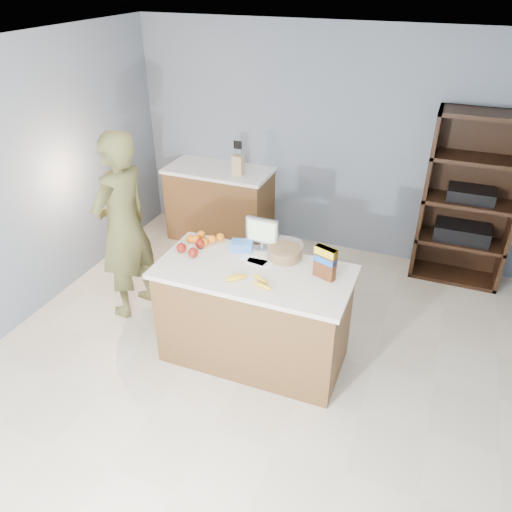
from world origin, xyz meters
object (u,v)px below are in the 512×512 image
at_px(person, 123,227).
at_px(cereal_box, 325,261).
at_px(counter_peninsula, 254,319).
at_px(shelving_unit, 469,203).
at_px(tv, 262,232).

height_order(person, cereal_box, person).
height_order(counter_peninsula, shelving_unit, shelving_unit).
height_order(shelving_unit, person, shelving_unit).
bearing_deg(shelving_unit, counter_peninsula, -127.11).
bearing_deg(counter_peninsula, person, 170.05).
bearing_deg(cereal_box, person, 175.70).
distance_m(shelving_unit, person, 3.44).
height_order(counter_peninsula, cereal_box, cereal_box).
bearing_deg(counter_peninsula, tv, 99.75).
bearing_deg(shelving_unit, person, -148.38).
xyz_separation_m(counter_peninsula, person, (-1.38, 0.24, 0.48)).
bearing_deg(person, counter_peninsula, 87.90).
distance_m(counter_peninsula, cereal_box, 0.84).
bearing_deg(tv, shelving_unit, 46.84).
bearing_deg(person, tv, 101.81).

